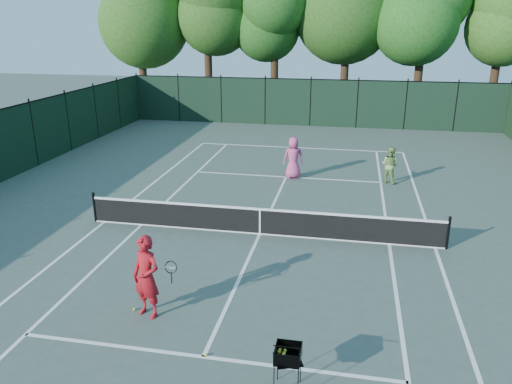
% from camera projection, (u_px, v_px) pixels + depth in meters
% --- Properties ---
extents(ground, '(90.00, 90.00, 0.00)m').
position_uv_depth(ground, '(260.00, 234.00, 16.30)').
color(ground, '#425147').
rests_on(ground, ground).
extents(sideline_doubles_left, '(0.10, 23.77, 0.01)m').
position_uv_depth(sideline_doubles_left, '(105.00, 222.00, 17.28)').
color(sideline_doubles_left, white).
rests_on(sideline_doubles_left, ground).
extents(sideline_doubles_right, '(0.10, 23.77, 0.01)m').
position_uv_depth(sideline_doubles_right, '(435.00, 248.00, 15.31)').
color(sideline_doubles_right, white).
rests_on(sideline_doubles_right, ground).
extents(sideline_singles_left, '(0.10, 23.77, 0.01)m').
position_uv_depth(sideline_singles_left, '(142.00, 225.00, 17.04)').
color(sideline_singles_left, white).
rests_on(sideline_singles_left, ground).
extents(sideline_singles_right, '(0.10, 23.77, 0.01)m').
position_uv_depth(sideline_singles_right, '(389.00, 244.00, 15.55)').
color(sideline_singles_right, white).
rests_on(sideline_singles_right, ground).
extents(baseline_far, '(10.97, 0.10, 0.01)m').
position_uv_depth(baseline_far, '(300.00, 148.00, 27.32)').
color(baseline_far, white).
rests_on(baseline_far, ground).
extents(service_line_near, '(8.23, 0.10, 0.01)m').
position_uv_depth(service_line_near, '(204.00, 357.00, 10.36)').
color(service_line_near, white).
rests_on(service_line_near, ground).
extents(service_line_far, '(8.23, 0.10, 0.01)m').
position_uv_depth(service_line_far, '(286.00, 177.00, 22.23)').
color(service_line_far, white).
rests_on(service_line_far, ground).
extents(center_service_line, '(0.10, 12.80, 0.01)m').
position_uv_depth(center_service_line, '(260.00, 234.00, 16.29)').
color(center_service_line, white).
rests_on(center_service_line, ground).
extents(tennis_net, '(11.69, 0.09, 1.06)m').
position_uv_depth(tennis_net, '(260.00, 221.00, 16.14)').
color(tennis_net, black).
rests_on(tennis_net, ground).
extents(fence_far, '(24.00, 0.05, 3.00)m').
position_uv_depth(fence_far, '(310.00, 103.00, 32.51)').
color(fence_far, black).
rests_on(fence_far, ground).
extents(tree_2, '(6.00, 6.00, 12.40)m').
position_uv_depth(tree_2, '(275.00, 3.00, 34.54)').
color(tree_2, black).
rests_on(tree_2, ground).
extents(tree_5, '(5.80, 5.80, 12.23)m').
position_uv_depth(tree_5, '(506.00, 2.00, 32.13)').
color(tree_5, black).
rests_on(tree_5, ground).
extents(coach, '(1.12, 0.70, 2.02)m').
position_uv_depth(coach, '(146.00, 277.00, 11.52)').
color(coach, '#AC131B').
rests_on(coach, ground).
extents(player_pink, '(1.01, 0.77, 1.84)m').
position_uv_depth(player_pink, '(293.00, 158.00, 21.83)').
color(player_pink, '#CA477D').
rests_on(player_pink, ground).
extents(player_green, '(0.96, 0.90, 1.57)m').
position_uv_depth(player_green, '(390.00, 165.00, 21.23)').
color(player_green, '#80A753').
rests_on(player_green, ground).
extents(ball_hopper, '(0.62, 0.62, 0.93)m').
position_uv_depth(ball_hopper, '(288.00, 354.00, 9.21)').
color(ball_hopper, black).
rests_on(ball_hopper, ground).
extents(loose_ball_near_cart, '(0.07, 0.07, 0.07)m').
position_uv_depth(loose_ball_near_cart, '(206.00, 355.00, 10.37)').
color(loose_ball_near_cart, '#BECF2A').
rests_on(loose_ball_near_cart, ground).
extents(loose_ball_midcourt, '(0.07, 0.07, 0.07)m').
position_uv_depth(loose_ball_midcourt, '(134.00, 309.00, 12.01)').
color(loose_ball_midcourt, gold).
rests_on(loose_ball_midcourt, ground).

